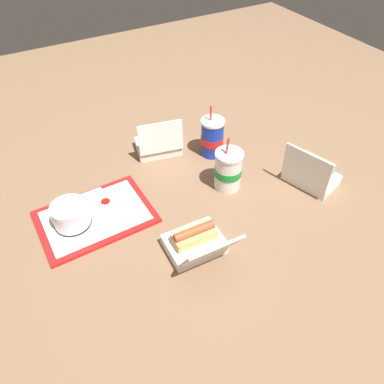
% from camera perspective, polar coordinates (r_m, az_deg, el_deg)
% --- Properties ---
extents(ground_plane, '(3.20, 3.20, 0.00)m').
position_cam_1_polar(ground_plane, '(1.33, 0.87, -0.81)').
color(ground_plane, brown).
extents(food_tray, '(0.38, 0.27, 0.01)m').
position_cam_1_polar(food_tray, '(1.30, -14.49, -3.67)').
color(food_tray, red).
rests_on(food_tray, ground_plane).
extents(cake_container, '(0.12, 0.12, 0.08)m').
position_cam_1_polar(cake_container, '(1.26, -17.98, -3.42)').
color(cake_container, black).
rests_on(cake_container, food_tray).
extents(ketchup_cup, '(0.04, 0.04, 0.02)m').
position_cam_1_polar(ketchup_cup, '(1.30, -12.98, -1.74)').
color(ketchup_cup, white).
rests_on(ketchup_cup, food_tray).
extents(napkin_stack, '(0.10, 0.10, 0.00)m').
position_cam_1_polar(napkin_stack, '(1.34, -14.98, -1.29)').
color(napkin_stack, white).
rests_on(napkin_stack, food_tray).
extents(plastic_fork, '(0.11, 0.03, 0.00)m').
position_cam_1_polar(plastic_fork, '(1.25, -11.36, -4.67)').
color(plastic_fork, white).
rests_on(plastic_fork, food_tray).
extents(clamshell_hotdog_center, '(0.18, 0.21, 0.15)m').
position_cam_1_polar(clamshell_hotdog_center, '(1.14, 0.66, -7.70)').
color(clamshell_hotdog_center, white).
rests_on(clamshell_hotdog_center, ground_plane).
extents(clamshell_sandwich_right, '(0.18, 0.21, 0.17)m').
position_cam_1_polar(clamshell_sandwich_right, '(1.43, 17.73, 2.76)').
color(clamshell_sandwich_right, white).
rests_on(clamshell_sandwich_right, ground_plane).
extents(clamshell_hotdog_corner, '(0.20, 0.17, 0.16)m').
position_cam_1_polar(clamshell_hotdog_corner, '(1.52, -5.13, 7.46)').
color(clamshell_hotdog_corner, white).
rests_on(clamshell_hotdog_corner, ground_plane).
extents(soda_cup_front, '(0.09, 0.09, 0.22)m').
position_cam_1_polar(soda_cup_front, '(1.48, 3.10, 8.28)').
color(soda_cup_front, '#1938B7').
rests_on(soda_cup_front, ground_plane).
extents(soda_cup_right, '(0.10, 0.10, 0.21)m').
position_cam_1_polar(soda_cup_right, '(1.33, 5.56, 3.31)').
color(soda_cup_right, white).
rests_on(soda_cup_right, ground_plane).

